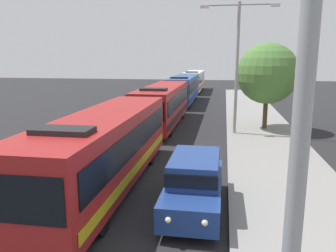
{
  "coord_description": "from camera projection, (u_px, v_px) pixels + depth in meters",
  "views": [
    {
      "loc": [
        3.3,
        0.62,
        5.23
      ],
      "look_at": [
        0.46,
        17.74,
        1.67
      ],
      "focal_mm": 35.99,
      "sensor_mm": 36.0,
      "label": 1
    }
  ],
  "objects": [
    {
      "name": "streetlamp_mid",
      "position": [
        237.0,
        56.0,
        21.94
      ],
      "size": [
        4.96,
        0.28,
        8.54
      ],
      "color": "gray",
      "rests_on": "sidewalk"
    },
    {
      "name": "roadside_tree",
      "position": [
        267.0,
        74.0,
        23.77
      ],
      "size": [
        4.3,
        4.3,
        6.1
      ],
      "color": "#4C3823",
      "rests_on": "sidewalk"
    },
    {
      "name": "bus_lead",
      "position": [
        106.0,
        147.0,
        13.47
      ],
      "size": [
        2.58,
        11.75,
        3.21
      ],
      "color": "maroon",
      "rests_on": "ground_plane"
    },
    {
      "name": "white_suv",
      "position": [
        194.0,
        181.0,
        11.62
      ],
      "size": [
        1.86,
        4.97,
        1.9
      ],
      "color": "navy",
      "rests_on": "ground_plane"
    },
    {
      "name": "bus_second_in_line",
      "position": [
        163.0,
        104.0,
        25.99
      ],
      "size": [
        2.58,
        11.8,
        3.21
      ],
      "color": "maroon",
      "rests_on": "ground_plane"
    },
    {
      "name": "bus_middle",
      "position": [
        183.0,
        89.0,
        38.55
      ],
      "size": [
        2.58,
        12.0,
        3.21
      ],
      "color": "#284C8C",
      "rests_on": "ground_plane"
    },
    {
      "name": "bus_fourth_in_line",
      "position": [
        194.0,
        81.0,
        51.71
      ],
      "size": [
        2.58,
        12.02,
        3.21
      ],
      "color": "silver",
      "rests_on": "ground_plane"
    },
    {
      "name": "streetlamp_near",
      "position": [
        303.0,
        103.0,
        3.41
      ],
      "size": [
        5.36,
        0.28,
        7.51
      ],
      "color": "gray",
      "rests_on": "sidewalk"
    }
  ]
}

